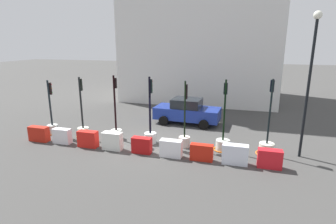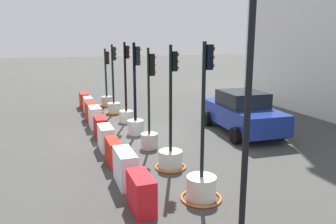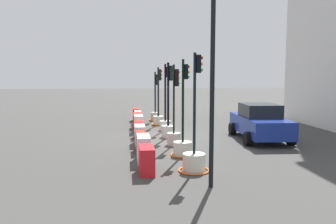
# 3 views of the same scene
# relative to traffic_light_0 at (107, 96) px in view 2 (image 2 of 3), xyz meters

# --- Properties ---
(ground_plane) EXTENTS (120.00, 120.00, 0.00)m
(ground_plane) POSITION_rel_traffic_light_0_xyz_m (6.17, 0.03, -0.54)
(ground_plane) COLOR #403F3D
(traffic_light_0) EXTENTS (0.86, 0.86, 3.23)m
(traffic_light_0) POSITION_rel_traffic_light_0_xyz_m (0.00, 0.00, 0.00)
(traffic_light_0) COLOR beige
(traffic_light_0) RESTS_ON ground_plane
(traffic_light_1) EXTENTS (0.83, 0.83, 3.49)m
(traffic_light_1) POSITION_rel_traffic_light_0_xyz_m (2.09, 0.01, 0.00)
(traffic_light_1) COLOR silver
(traffic_light_1) RESTS_ON ground_plane
(traffic_light_2) EXTENTS (0.63, 0.63, 3.63)m
(traffic_light_2) POSITION_rel_traffic_light_0_xyz_m (4.11, 0.21, 0.13)
(traffic_light_2) COLOR silver
(traffic_light_2) RESTS_ON ground_plane
(traffic_light_3) EXTENTS (0.65, 0.65, 3.63)m
(traffic_light_3) POSITION_rel_traffic_light_0_xyz_m (6.19, 0.12, 0.17)
(traffic_light_3) COLOR silver
(traffic_light_3) RESTS_ON ground_plane
(traffic_light_4) EXTENTS (0.60, 0.60, 3.48)m
(traffic_light_4) POSITION_rel_traffic_light_0_xyz_m (8.09, 0.14, 0.11)
(traffic_light_4) COLOR beige
(traffic_light_4) RESTS_ON ground_plane
(traffic_light_5) EXTENTS (0.94, 0.94, 3.62)m
(traffic_light_5) POSITION_rel_traffic_light_0_xyz_m (10.07, 0.20, -0.05)
(traffic_light_5) COLOR silver
(traffic_light_5) RESTS_ON ground_plane
(traffic_light_6) EXTENTS (1.00, 1.00, 3.73)m
(traffic_light_6) POSITION_rel_traffic_light_0_xyz_m (12.19, 0.22, -0.03)
(traffic_light_6) COLOR silver
(traffic_light_6) RESTS_ON ground_plane
(construction_barrier_0) EXTENTS (1.13, 0.42, 0.83)m
(construction_barrier_0) POSITION_rel_traffic_light_0_xyz_m (0.12, -1.28, -0.13)
(construction_barrier_0) COLOR #B41F13
(construction_barrier_0) RESTS_ON ground_plane
(construction_barrier_1) EXTENTS (0.99, 0.41, 0.82)m
(construction_barrier_1) POSITION_rel_traffic_light_0_xyz_m (1.58, -1.23, -0.13)
(construction_barrier_1) COLOR silver
(construction_barrier_1) RESTS_ON ground_plane
(construction_barrier_2) EXTENTS (1.05, 0.45, 0.86)m
(construction_barrier_2) POSITION_rel_traffic_light_0_xyz_m (3.22, -1.30, -0.11)
(construction_barrier_2) COLOR red
(construction_barrier_2) RESTS_ON ground_plane
(construction_barrier_3) EXTENTS (1.01, 0.46, 0.92)m
(construction_barrier_3) POSITION_rel_traffic_light_0_xyz_m (4.62, -1.28, -0.08)
(construction_barrier_3) COLOR silver
(construction_barrier_3) RESTS_ON ground_plane
(construction_barrier_4) EXTENTS (0.97, 0.42, 0.81)m
(construction_barrier_4) POSITION_rel_traffic_light_0_xyz_m (6.24, -1.29, -0.14)
(construction_barrier_4) COLOR #B11313
(construction_barrier_4) RESTS_ON ground_plane
(construction_barrier_5) EXTENTS (1.06, 0.44, 0.84)m
(construction_barrier_5) POSITION_rel_traffic_light_0_xyz_m (7.75, -1.33, -0.12)
(construction_barrier_5) COLOR white
(construction_barrier_5) RESTS_ON ground_plane
(construction_barrier_6) EXTENTS (1.06, 0.37, 0.79)m
(construction_barrier_6) POSITION_rel_traffic_light_0_xyz_m (9.23, -1.34, -0.15)
(construction_barrier_6) COLOR red
(construction_barrier_6) RESTS_ON ground_plane
(construction_barrier_7) EXTENTS (1.15, 0.45, 0.92)m
(construction_barrier_7) POSITION_rel_traffic_light_0_xyz_m (10.74, -1.31, -0.08)
(construction_barrier_7) COLOR silver
(construction_barrier_7) RESTS_ON ground_plane
(construction_barrier_8) EXTENTS (1.03, 0.46, 0.84)m
(construction_barrier_8) POSITION_rel_traffic_light_0_xyz_m (12.22, -1.28, -0.12)
(construction_barrier_8) COLOR red
(construction_barrier_8) RESTS_ON ground_plane
(car_blue_estate) EXTENTS (4.45, 2.37, 1.69)m
(car_blue_estate) POSITION_rel_traffic_light_0_xyz_m (7.35, 4.31, 0.29)
(car_blue_estate) COLOR navy
(car_blue_estate) RESTS_ON ground_plane
(street_lamp_post) EXTENTS (0.36, 0.36, 6.65)m
(street_lamp_post) POSITION_rel_traffic_light_0_xyz_m (13.72, 0.38, 3.69)
(street_lamp_post) COLOR black
(street_lamp_post) RESTS_ON ground_plane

